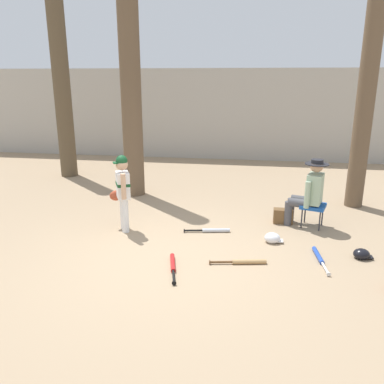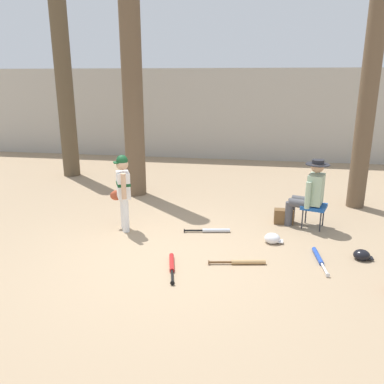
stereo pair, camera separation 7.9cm
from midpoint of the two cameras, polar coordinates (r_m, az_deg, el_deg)
ground_plane at (r=5.74m, az=-3.84°, el=-9.76°), size 60.00×60.00×0.00m
concrete_back_wall at (r=12.61m, az=3.68°, el=11.20°), size 18.00×0.36×2.78m
tree_near_player at (r=8.55m, az=-9.10°, el=13.41°), size 0.66×0.66×4.89m
tree_behind_spectator at (r=8.28m, az=24.15°, el=16.19°), size 0.52×0.52×5.92m
young_ballplayer at (r=6.65m, az=-10.42°, el=0.56°), size 0.48×0.54×1.31m
folding_stool at (r=7.10m, az=16.89°, el=-2.08°), size 0.50×0.50×0.41m
seated_spectator at (r=7.03m, az=16.29°, el=0.15°), size 0.68×0.53×1.20m
handbag_beside_stool at (r=7.22m, az=12.80°, el=-3.43°), size 0.34×0.18×0.26m
tree_far_left at (r=10.70m, az=-18.47°, el=12.76°), size 0.68×0.68×4.69m
bat_aluminum_silver at (r=6.67m, az=2.64°, el=-5.59°), size 0.78×0.20×0.07m
bat_blue_youth at (r=5.99m, az=17.64°, el=-9.03°), size 0.14×0.83×0.07m
bat_wood_tan at (r=5.63m, az=7.27°, el=-10.03°), size 0.80×0.21×0.07m
bat_red_barrel at (r=5.51m, az=-3.22°, el=-10.54°), size 0.25×0.81×0.07m
batting_helmet_white at (r=6.38m, az=11.27°, el=-6.57°), size 0.30×0.23×0.17m
batting_helmet_black at (r=6.22m, az=23.11°, el=-8.31°), size 0.27×0.21×0.16m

